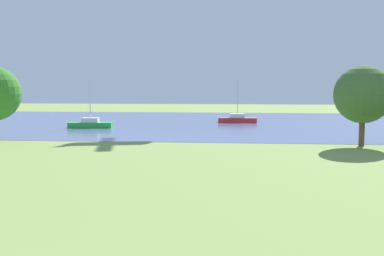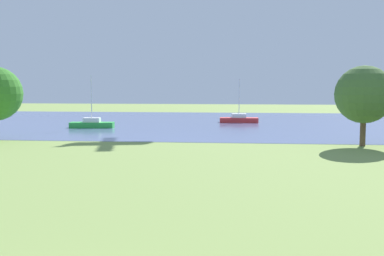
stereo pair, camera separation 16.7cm
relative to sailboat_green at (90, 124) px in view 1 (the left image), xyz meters
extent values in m
plane|color=#7F994C|center=(12.57, -19.91, -0.45)|extent=(160.00, 160.00, 0.00)
cube|color=slate|center=(12.57, 8.09, -0.44)|extent=(140.00, 40.00, 0.02)
cube|color=green|center=(0.00, 0.00, -0.13)|extent=(4.92, 1.96, 0.60)
cube|color=white|center=(0.00, 0.00, 0.42)|extent=(1.90, 1.27, 0.50)
cylinder|color=silver|center=(0.00, 0.00, 2.77)|extent=(0.10, 0.10, 5.20)
cube|color=red|center=(16.28, 8.52, -0.13)|extent=(4.83, 1.61, 0.60)
cube|color=white|center=(16.28, 8.52, 0.42)|extent=(1.82, 1.14, 0.50)
cylinder|color=silver|center=(16.28, 8.52, 2.61)|extent=(0.10, 0.10, 4.88)
cylinder|color=brown|center=(25.97, -12.65, 0.79)|extent=(0.44, 0.44, 2.48)
sphere|color=#416531|center=(25.97, -12.65, 3.61)|extent=(4.52, 4.52, 4.52)
camera|label=1|loc=(16.06, -50.20, 4.48)|focal=43.57mm
camera|label=2|loc=(16.22, -50.18, 4.48)|focal=43.57mm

